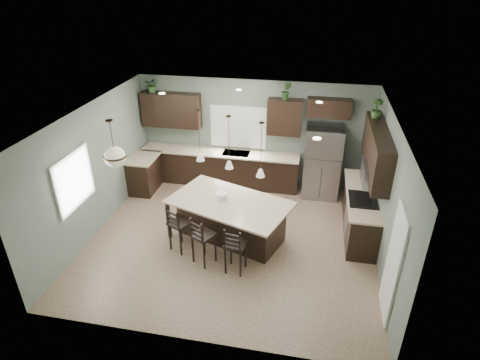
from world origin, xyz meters
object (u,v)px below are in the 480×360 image
(bar_stool_left, at_px, (180,228))
(bar_stool_right, at_px, (236,249))
(serving_dish, at_px, (222,196))
(bar_stool_center, at_px, (204,240))
(kitchen_island, at_px, (230,220))
(plant_back_left, at_px, (152,85))
(refrigerator, at_px, (322,162))

(bar_stool_left, height_order, bar_stool_right, bar_stool_left)
(serving_dish, bearing_deg, bar_stool_center, -98.83)
(serving_dish, bearing_deg, kitchen_island, -19.55)
(kitchen_island, xyz_separation_m, bar_stool_left, (-0.92, -0.56, 0.07))
(serving_dish, xyz_separation_m, bar_stool_center, (-0.14, -0.93, -0.46))
(bar_stool_left, bearing_deg, kitchen_island, 58.98)
(kitchen_island, bearing_deg, plant_back_left, 154.68)
(serving_dish, height_order, bar_stool_center, same)
(refrigerator, relative_size, bar_stool_center, 1.74)
(refrigerator, height_order, bar_stool_right, refrigerator)
(refrigerator, height_order, serving_dish, refrigerator)
(refrigerator, bearing_deg, plant_back_left, 177.20)
(bar_stool_right, xyz_separation_m, plant_back_left, (-2.87, 3.54, 2.08))
(bar_stool_left, distance_m, bar_stool_right, 1.33)
(bar_stool_center, relative_size, bar_stool_right, 1.03)
(serving_dish, bearing_deg, bar_stool_right, -64.24)
(kitchen_island, height_order, plant_back_left, plant_back_left)
(refrigerator, height_order, kitchen_island, refrigerator)
(bar_stool_center, bearing_deg, kitchen_island, 98.83)
(kitchen_island, bearing_deg, bar_stool_left, -129.03)
(bar_stool_left, relative_size, bar_stool_right, 1.02)
(bar_stool_left, bearing_deg, serving_dish, 68.27)
(bar_stool_left, bearing_deg, bar_stool_center, -0.05)
(refrigerator, distance_m, bar_stool_center, 3.89)
(refrigerator, xyz_separation_m, bar_stool_left, (-2.78, -2.88, -0.40))
(bar_stool_left, height_order, plant_back_left, plant_back_left)
(kitchen_island, xyz_separation_m, bar_stool_center, (-0.33, -0.87, 0.07))
(serving_dish, xyz_separation_m, bar_stool_right, (0.52, -1.07, -0.48))
(bar_stool_left, distance_m, bar_stool_center, 0.66)
(refrigerator, height_order, bar_stool_left, refrigerator)
(kitchen_island, relative_size, serving_dish, 10.24)
(kitchen_island, height_order, bar_stool_center, bar_stool_center)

